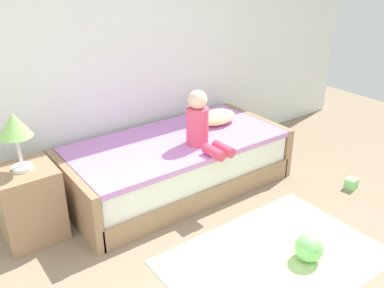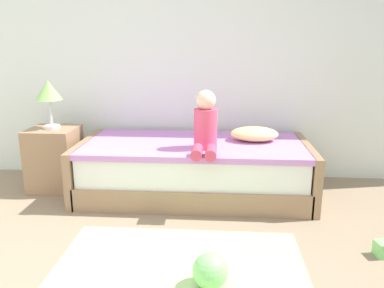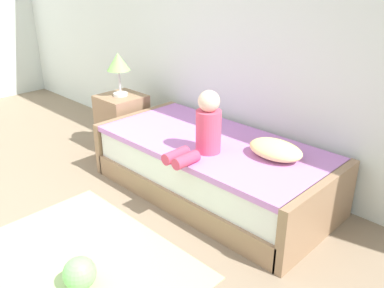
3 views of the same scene
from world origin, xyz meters
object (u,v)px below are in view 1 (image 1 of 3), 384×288
object	(u,v)px
child_figure	(201,124)
table_lamp	(15,128)
toy_ball	(309,248)
bed	(176,164)
pillow	(216,117)
toy_block	(351,183)
nightstand	(30,203)

from	to	relation	value
child_figure	table_lamp	bearing A→B (deg)	169.35
toy_ball	bed	bearing A→B (deg)	97.61
pillow	toy_block	size ratio (longest dim) A/B	4.33
bed	child_figure	size ratio (longest dim) A/B	4.14
toy_ball	toy_block	xyz separation A→B (m)	(1.15, 0.43, -0.05)
child_figure	pillow	distance (m)	0.57
bed	nightstand	size ratio (longest dim) A/B	3.52
nightstand	toy_ball	distance (m)	2.15
bed	child_figure	world-z (taller)	child_figure
table_lamp	child_figure	size ratio (longest dim) A/B	0.88
table_lamp	toy_block	size ratio (longest dim) A/B	4.42
toy_ball	toy_block	distance (m)	1.23
toy_ball	pillow	bearing A→B (deg)	76.81
table_lamp	pillow	size ratio (longest dim) A/B	1.02
bed	nightstand	bearing A→B (deg)	178.03
nightstand	toy_ball	bearing A→B (deg)	-44.00
bed	toy_ball	xyz separation A→B (m)	(0.19, -1.44, -0.14)
child_figure	toy_ball	world-z (taller)	child_figure
table_lamp	pillow	bearing A→B (deg)	1.61
child_figure	pillow	size ratio (longest dim) A/B	1.16
table_lamp	toy_block	xyz separation A→B (m)	(2.69, -1.06, -0.89)
table_lamp	pillow	world-z (taller)	table_lamp
table_lamp	pillow	xyz separation A→B (m)	(1.90, 0.05, -0.37)
nightstand	child_figure	size ratio (longest dim) A/B	1.18
table_lamp	toy_block	world-z (taller)	table_lamp
nightstand	toy_ball	world-z (taller)	nightstand
table_lamp	toy_block	bearing A→B (deg)	-21.57
nightstand	pillow	bearing A→B (deg)	1.61
child_figure	nightstand	bearing A→B (deg)	169.35
nightstand	pillow	size ratio (longest dim) A/B	1.36
toy_block	nightstand	bearing A→B (deg)	158.43
nightstand	child_figure	distance (m)	1.54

